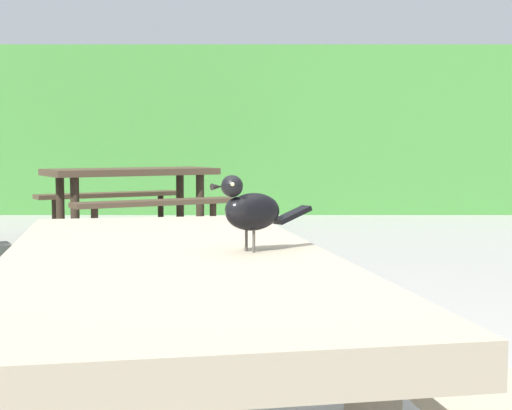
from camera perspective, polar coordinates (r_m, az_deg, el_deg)
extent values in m
cube|color=#428438|center=(11.45, 0.10, 5.52)|extent=(28.00, 1.31, 2.39)
cube|color=gray|center=(1.83, -6.40, -4.63)|extent=(1.08, 1.91, 0.07)
cylinder|color=#635B4C|center=(2.59, -13.41, -10.36)|extent=(0.09, 0.09, 0.67)
cylinder|color=#635B4C|center=(2.62, -1.52, -10.09)|extent=(0.09, 0.09, 0.67)
cube|color=gray|center=(2.06, 13.91, -11.94)|extent=(0.59, 1.73, 0.05)
cylinder|color=#635B4C|center=(2.70, 8.07, -12.77)|extent=(0.07, 0.07, 0.39)
ellipsoid|color=black|center=(1.82, -0.02, -0.51)|extent=(0.16, 0.14, 0.09)
ellipsoid|color=black|center=(1.79, -1.09, -0.37)|extent=(0.09, 0.09, 0.06)
sphere|color=black|center=(1.78, -1.59, 1.42)|extent=(0.05, 0.05, 0.05)
sphere|color=#EAE08C|center=(1.76, -1.55, 1.55)|extent=(0.01, 0.01, 0.01)
sphere|color=#EAE08C|center=(1.79, -2.25, 1.60)|extent=(0.01, 0.01, 0.01)
cone|color=black|center=(1.76, -2.70, 1.37)|extent=(0.03, 0.03, 0.02)
cube|color=black|center=(1.89, 2.94, -0.74)|extent=(0.10, 0.09, 0.04)
cylinder|color=#47423D|center=(1.81, 0.05, -2.70)|extent=(0.01, 0.01, 0.05)
cylinder|color=#47423D|center=(1.83, -0.46, -2.61)|extent=(0.01, 0.01, 0.05)
cube|color=#473828|center=(8.39, -9.11, 2.47)|extent=(1.94, 1.56, 0.07)
cylinder|color=#2E241A|center=(8.44, -3.98, 0.02)|extent=(0.09, 0.09, 0.67)
cylinder|color=#2E241A|center=(8.92, -5.47, 0.25)|extent=(0.09, 0.09, 0.67)
cylinder|color=#2E241A|center=(7.93, -13.14, -0.38)|extent=(0.09, 0.09, 0.67)
cylinder|color=#2E241A|center=(8.44, -14.18, -0.11)|extent=(0.09, 0.09, 0.67)
cube|color=#473828|center=(7.75, -7.25, 0.19)|extent=(1.62, 1.10, 0.05)
cylinder|color=#2E241A|center=(8.04, -3.01, -1.20)|extent=(0.07, 0.07, 0.39)
cylinder|color=#2E241A|center=(7.55, -11.73, -1.66)|extent=(0.07, 0.07, 0.39)
cube|color=#473828|center=(9.06, -10.66, 0.76)|extent=(1.62, 1.10, 0.05)
cylinder|color=#2E241A|center=(9.30, -6.91, -0.45)|extent=(0.07, 0.07, 0.39)
cylinder|color=#2E241A|center=(8.89, -14.55, -0.80)|extent=(0.07, 0.07, 0.39)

